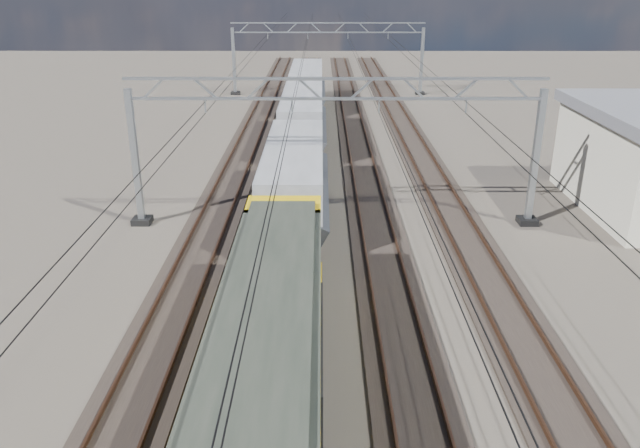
{
  "coord_description": "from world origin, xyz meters",
  "views": [
    {
      "loc": [
        -0.66,
        -24.59,
        11.38
      ],
      "look_at": [
        -0.71,
        -2.09,
        2.4
      ],
      "focal_mm": 35.0,
      "sensor_mm": 36.0,
      "label": 1
    }
  ],
  "objects_px": {
    "hopper_wagon_lead": "(294,175)",
    "catenary_gantry_far": "(328,56)",
    "locomotive": "(263,402)",
    "catenary_gantry_mid": "(335,146)",
    "hopper_wagon_mid": "(302,115)",
    "hopper_wagon_third": "(307,83)"
  },
  "relations": [
    {
      "from": "hopper_wagon_lead",
      "to": "catenary_gantry_far",
      "type": "bearing_deg",
      "value": 86.75
    },
    {
      "from": "catenary_gantry_far",
      "to": "locomotive",
      "type": "bearing_deg",
      "value": -92.17
    },
    {
      "from": "catenary_gantry_far",
      "to": "hopper_wagon_lead",
      "type": "distance_m",
      "value": 35.29
    },
    {
      "from": "catenary_gantry_mid",
      "to": "catenary_gantry_far",
      "type": "relative_size",
      "value": 1.0
    },
    {
      "from": "hopper_wagon_mid",
      "to": "hopper_wagon_third",
      "type": "distance_m",
      "value": 14.2
    },
    {
      "from": "locomotive",
      "to": "hopper_wagon_mid",
      "type": "bearing_deg",
      "value": 90.0
    },
    {
      "from": "hopper_wagon_lead",
      "to": "hopper_wagon_third",
      "type": "relative_size",
      "value": 1.0
    },
    {
      "from": "locomotive",
      "to": "catenary_gantry_mid",
      "type": "bearing_deg",
      "value": 83.25
    },
    {
      "from": "catenary_gantry_mid",
      "to": "hopper_wagon_mid",
      "type": "height_order",
      "value": "catenary_gantry_mid"
    },
    {
      "from": "locomotive",
      "to": "hopper_wagon_mid",
      "type": "xyz_separation_m",
      "value": [
        -0.0,
        31.9,
        -0.09
      ]
    },
    {
      "from": "locomotive",
      "to": "hopper_wagon_mid",
      "type": "distance_m",
      "value": 31.9
    },
    {
      "from": "hopper_wagon_lead",
      "to": "hopper_wagon_third",
      "type": "distance_m",
      "value": 28.4
    },
    {
      "from": "hopper_wagon_third",
      "to": "hopper_wagon_lead",
      "type": "bearing_deg",
      "value": -90.0
    },
    {
      "from": "hopper_wagon_mid",
      "to": "hopper_wagon_third",
      "type": "bearing_deg",
      "value": 90.0
    },
    {
      "from": "locomotive",
      "to": "hopper_wagon_lead",
      "type": "bearing_deg",
      "value": 90.0
    },
    {
      "from": "catenary_gantry_mid",
      "to": "catenary_gantry_far",
      "type": "distance_m",
      "value": 36.0
    },
    {
      "from": "hopper_wagon_mid",
      "to": "hopper_wagon_lead",
      "type": "bearing_deg",
      "value": -90.0
    },
    {
      "from": "hopper_wagon_lead",
      "to": "catenary_gantry_mid",
      "type": "bearing_deg",
      "value": -22.0
    },
    {
      "from": "catenary_gantry_mid",
      "to": "hopper_wagon_mid",
      "type": "relative_size",
      "value": 1.53
    },
    {
      "from": "catenary_gantry_far",
      "to": "locomotive",
      "type": "height_order",
      "value": "catenary_gantry_far"
    },
    {
      "from": "catenary_gantry_mid",
      "to": "locomotive",
      "type": "xyz_separation_m",
      "value": [
        -2.0,
        -16.89,
        -1.58
      ]
    },
    {
      "from": "catenary_gantry_far",
      "to": "locomotive",
      "type": "distance_m",
      "value": 52.95
    }
  ]
}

